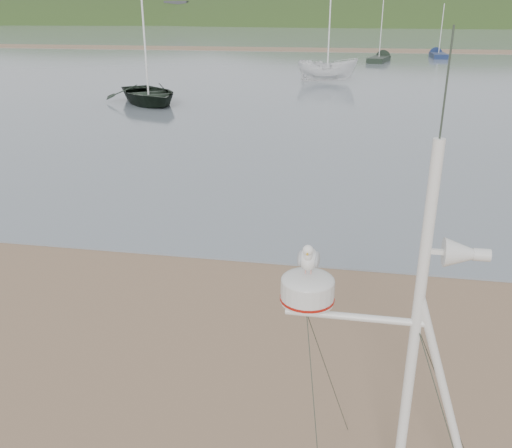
% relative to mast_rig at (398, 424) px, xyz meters
% --- Properties ---
extents(ground, '(560.00, 560.00, 0.00)m').
position_rel_mast_rig_xyz_m(ground, '(-3.82, 1.83, -1.20)').
color(ground, brown).
rests_on(ground, ground).
extents(water, '(560.00, 256.00, 0.04)m').
position_rel_mast_rig_xyz_m(water, '(-3.82, 133.83, -1.18)').
color(water, slate).
rests_on(water, ground).
extents(sandbar, '(560.00, 7.00, 0.07)m').
position_rel_mast_rig_xyz_m(sandbar, '(-3.82, 71.83, -1.12)').
color(sandbar, brown).
rests_on(sandbar, water).
extents(hill_ridge, '(620.00, 180.00, 80.00)m').
position_rel_mast_rig_xyz_m(hill_ridge, '(14.70, 236.83, -20.89)').
color(hill_ridge, '#223716').
rests_on(hill_ridge, ground).
extents(far_cottages, '(294.40, 6.30, 8.00)m').
position_rel_mast_rig_xyz_m(far_cottages, '(-0.82, 197.83, 2.80)').
color(far_cottages, silver).
rests_on(far_cottages, ground).
extents(mast_rig, '(2.20, 2.34, 4.95)m').
position_rel_mast_rig_xyz_m(mast_rig, '(0.00, 0.00, 0.00)').
color(mast_rig, silver).
rests_on(mast_rig, ground).
extents(boat_dark, '(3.73, 3.38, 5.48)m').
position_rel_mast_rig_xyz_m(boat_dark, '(-12.20, 25.22, 1.59)').
color(boat_dark, black).
rests_on(boat_dark, water).
extents(boat_white, '(1.72, 1.68, 4.41)m').
position_rel_mast_rig_xyz_m(boat_white, '(-2.79, 37.36, 1.05)').
color(boat_white, silver).
rests_on(boat_white, water).
extents(sailboat_blue_far, '(1.57, 6.18, 6.15)m').
position_rel_mast_rig_xyz_m(sailboat_blue_far, '(8.23, 63.05, -0.89)').
color(sailboat_blue_far, '#132145').
rests_on(sailboat_blue_far, ground).
extents(sailboat_dark_mid, '(2.96, 6.78, 6.56)m').
position_rel_mast_rig_xyz_m(sailboat_dark_mid, '(1.88, 56.67, -0.89)').
color(sailboat_dark_mid, black).
rests_on(sailboat_dark_mid, ground).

